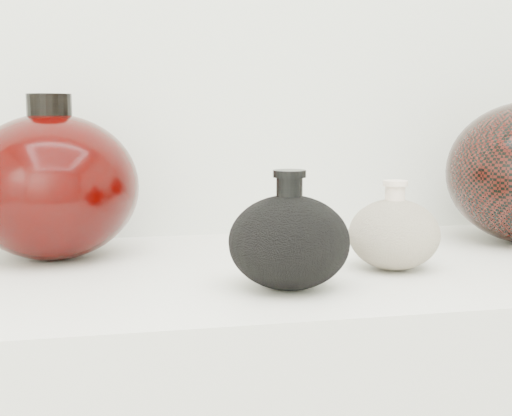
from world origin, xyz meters
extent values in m
cube|color=silver|center=(0.00, 0.95, 0.89)|extent=(1.20, 0.50, 0.03)
ellipsoid|color=black|center=(-0.02, 0.83, 0.95)|extent=(0.17, 0.17, 0.11)
cylinder|color=black|center=(-0.02, 0.83, 1.01)|extent=(0.04, 0.04, 0.03)
cylinder|color=black|center=(-0.02, 0.83, 1.03)|extent=(0.05, 0.05, 0.01)
ellipsoid|color=beige|center=(0.14, 0.90, 0.94)|extent=(0.14, 0.14, 0.09)
cylinder|color=beige|center=(0.14, 0.90, 1.00)|extent=(0.03, 0.03, 0.03)
cylinder|color=beige|center=(0.14, 0.90, 1.01)|extent=(0.04, 0.04, 0.01)
ellipsoid|color=black|center=(-0.29, 1.06, 1.00)|extent=(0.29, 0.29, 0.20)
cylinder|color=black|center=(-0.29, 1.06, 1.10)|extent=(0.07, 0.07, 0.04)
camera|label=1|loc=(-0.22, 0.07, 1.10)|focal=50.00mm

